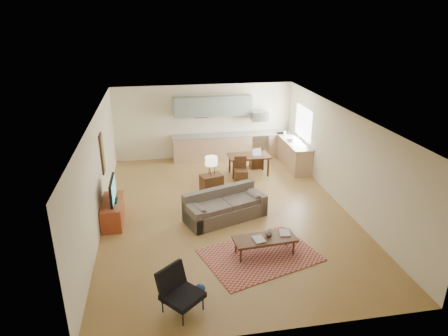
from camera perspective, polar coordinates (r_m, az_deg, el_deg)
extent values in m
plane|color=olive|center=(11.02, 0.27, -6.14)|extent=(9.00, 9.00, 0.00)
plane|color=white|center=(10.06, 0.30, 7.62)|extent=(9.00, 9.00, 0.00)
plane|color=beige|center=(14.71, -2.82, 6.64)|extent=(6.50, 0.00, 6.50)
plane|color=beige|center=(6.58, 7.39, -13.59)|extent=(6.50, 0.00, 6.50)
plane|color=beige|center=(10.43, -17.58, -0.69)|extent=(0.00, 9.00, 9.00)
plane|color=beige|center=(11.46, 16.50, 1.41)|extent=(0.00, 9.00, 9.00)
cube|color=#A5A8AD|center=(15.03, 5.00, 3.33)|extent=(0.62, 0.62, 0.90)
cube|color=#A5A8AD|center=(14.74, 5.11, 7.42)|extent=(0.62, 0.40, 0.35)
cube|color=gray|center=(14.44, -1.58, 8.83)|extent=(2.80, 0.34, 0.70)
cube|color=white|center=(14.01, 11.26, 6.35)|extent=(0.02, 1.40, 1.05)
cube|color=maroon|center=(9.19, 5.18, -12.33)|extent=(2.82, 2.34, 0.02)
imported|color=maroon|center=(8.91, 4.27, -10.26)|extent=(0.32, 0.38, 0.03)
imported|color=navy|center=(9.25, 7.94, -9.14)|extent=(0.35, 0.41, 0.02)
imported|color=black|center=(9.08, 6.44, -9.16)|extent=(0.24, 0.24, 0.17)
imported|color=beige|center=(14.67, 8.67, 5.03)|extent=(0.10, 0.10, 0.19)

